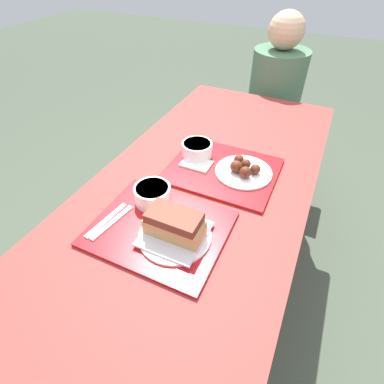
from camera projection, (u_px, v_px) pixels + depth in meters
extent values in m
plane|color=#424C3D|center=(191.00, 309.00, 1.54)|extent=(12.00, 12.00, 0.00)
cube|color=maroon|center=(190.00, 203.00, 1.05)|extent=(0.76, 1.89, 0.04)
cylinder|color=maroon|center=(203.00, 150.00, 1.99)|extent=(0.07, 0.07, 0.73)
cylinder|color=maroon|center=(301.00, 176.00, 1.79)|extent=(0.07, 0.07, 0.73)
cube|color=maroon|center=(264.00, 128.00, 2.03)|extent=(0.72, 0.28, 0.04)
cylinder|color=maroon|center=(220.00, 148.00, 2.29)|extent=(0.06, 0.06, 0.44)
cylinder|color=maroon|center=(301.00, 168.00, 2.09)|extent=(0.06, 0.06, 0.44)
cube|color=#B21419|center=(160.00, 228.00, 0.92)|extent=(0.40, 0.33, 0.01)
cube|color=#B21419|center=(222.00, 170.00, 1.15)|extent=(0.40, 0.33, 0.01)
cylinder|color=white|center=(153.00, 194.00, 0.99)|extent=(0.12, 0.12, 0.06)
cylinder|color=beige|center=(152.00, 189.00, 0.97)|extent=(0.11, 0.11, 0.01)
cylinder|color=white|center=(175.00, 235.00, 0.89)|extent=(0.22, 0.22, 0.01)
cube|color=silver|center=(175.00, 234.00, 0.88)|extent=(0.18, 0.18, 0.01)
cube|color=tan|center=(175.00, 227.00, 0.86)|extent=(0.17, 0.08, 0.05)
cube|color=brown|center=(174.00, 217.00, 0.84)|extent=(0.15, 0.08, 0.03)
cube|color=white|center=(106.00, 220.00, 0.93)|extent=(0.04, 0.17, 0.00)
cube|color=white|center=(112.00, 222.00, 0.93)|extent=(0.04, 0.17, 0.00)
cylinder|color=white|center=(197.00, 149.00, 1.19)|extent=(0.12, 0.12, 0.06)
cylinder|color=beige|center=(197.00, 144.00, 1.17)|extent=(0.11, 0.11, 0.01)
cylinder|color=white|center=(243.00, 172.00, 1.12)|extent=(0.21, 0.21, 0.01)
sphere|color=#562314|center=(255.00, 169.00, 1.09)|extent=(0.04, 0.04, 0.04)
sphere|color=#562314|center=(246.00, 164.00, 1.12)|extent=(0.04, 0.04, 0.04)
sphere|color=#562314|center=(239.00, 160.00, 1.14)|extent=(0.04, 0.04, 0.04)
sphere|color=#562314|center=(236.00, 167.00, 1.10)|extent=(0.05, 0.05, 0.05)
sphere|color=#562314|center=(245.00, 172.00, 1.08)|extent=(0.04, 0.04, 0.04)
cube|color=white|center=(196.00, 164.00, 1.16)|extent=(0.11, 0.08, 0.01)
cylinder|color=#477051|center=(275.00, 92.00, 1.85)|extent=(0.32, 0.32, 0.49)
sphere|color=tan|center=(287.00, 30.00, 1.63)|extent=(0.20, 0.20, 0.20)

